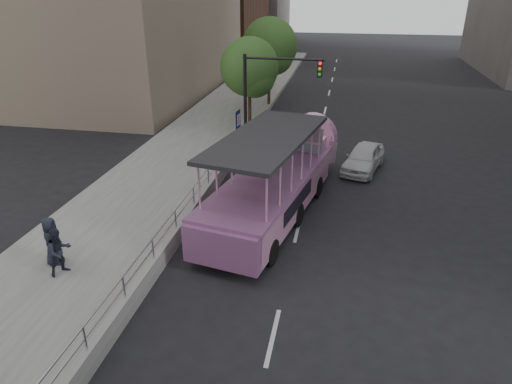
# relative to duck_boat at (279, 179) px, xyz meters

# --- Properties ---
(ground) EXTENTS (160.00, 160.00, 0.00)m
(ground) POSITION_rel_duck_boat_xyz_m (-0.01, -5.60, -1.31)
(ground) COLOR black
(sidewalk) EXTENTS (5.50, 80.00, 0.30)m
(sidewalk) POSITION_rel_duck_boat_xyz_m (-5.76, 4.40, -1.16)
(sidewalk) COLOR #A3A49E
(sidewalk) RESTS_ON ground
(kerb_wall) EXTENTS (0.24, 30.00, 0.36)m
(kerb_wall) POSITION_rel_duck_boat_xyz_m (-3.13, -3.60, -0.83)
(kerb_wall) COLOR #B0B0AB
(kerb_wall) RESTS_ON sidewalk
(guardrail) EXTENTS (0.07, 22.00, 0.71)m
(guardrail) POSITION_rel_duck_boat_xyz_m (-3.13, -3.60, -0.17)
(guardrail) COLOR silver
(guardrail) RESTS_ON kerb_wall
(duck_boat) EXTENTS (4.53, 10.93, 3.54)m
(duck_boat) POSITION_rel_duck_boat_xyz_m (0.00, 0.00, 0.00)
(duck_boat) COLOR black
(duck_boat) RESTS_ON ground
(car) EXTENTS (2.46, 4.04, 1.29)m
(car) POSITION_rel_duck_boat_xyz_m (3.49, 4.98, -0.67)
(car) COLOR silver
(car) RESTS_ON ground
(pedestrian_mid) EXTENTS (0.89, 0.95, 1.54)m
(pedestrian_mid) POSITION_rel_duck_boat_xyz_m (-5.83, -6.37, -0.24)
(pedestrian_mid) COLOR #222432
(pedestrian_mid) RESTS_ON sidewalk
(pedestrian_far) EXTENTS (0.67, 0.88, 1.61)m
(pedestrian_far) POSITION_rel_duck_boat_xyz_m (-6.39, -5.90, -0.21)
(pedestrian_far) COLOR #222432
(pedestrian_far) RESTS_ON sidewalk
(parking_sign) EXTENTS (0.10, 0.64, 2.86)m
(parking_sign) POSITION_rel_duck_boat_xyz_m (-2.73, 4.40, 0.47)
(parking_sign) COLOR black
(parking_sign) RESTS_ON ground
(traffic_signal) EXTENTS (4.20, 0.32, 5.20)m
(traffic_signal) POSITION_rel_duck_boat_xyz_m (-1.72, 6.90, 2.19)
(traffic_signal) COLOR black
(traffic_signal) RESTS_ON ground
(street_tree_near) EXTENTS (3.52, 3.52, 5.72)m
(street_tree_near) POSITION_rel_duck_boat_xyz_m (-3.32, 10.33, 2.51)
(street_tree_near) COLOR #372319
(street_tree_near) RESTS_ON ground
(street_tree_far) EXTENTS (3.97, 3.97, 6.45)m
(street_tree_far) POSITION_rel_duck_boat_xyz_m (-3.12, 16.33, 2.99)
(street_tree_far) COLOR #372319
(street_tree_far) RESTS_ON ground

